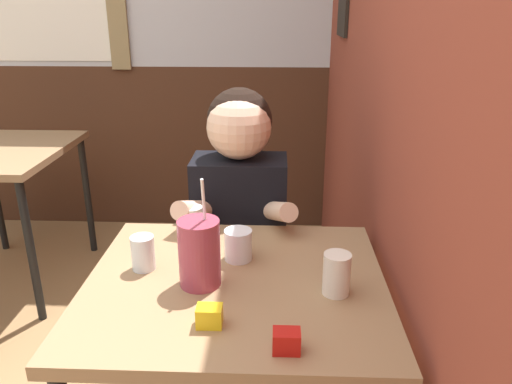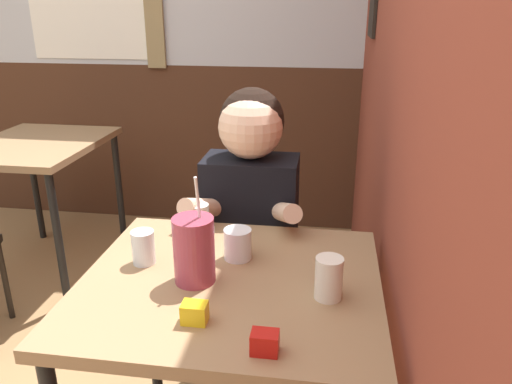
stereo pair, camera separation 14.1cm
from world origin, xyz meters
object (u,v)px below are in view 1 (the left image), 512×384
(person_seated, at_px, (240,235))
(background_table, at_px, (1,166))
(main_table, at_px, (236,308))
(cocktail_pitcher, at_px, (199,253))

(person_seated, bearing_deg, background_table, 150.49)
(main_table, xyz_separation_m, background_table, (-1.34, 1.27, -0.00))
(main_table, height_order, background_table, same)
(person_seated, distance_m, cocktail_pitcher, 0.58)
(person_seated, relative_size, cocktail_pitcher, 3.99)
(main_table, xyz_separation_m, cocktail_pitcher, (-0.09, -0.02, 0.18))
(person_seated, height_order, cocktail_pitcher, person_seated)
(main_table, relative_size, background_table, 0.98)
(main_table, distance_m, cocktail_pitcher, 0.20)
(background_table, height_order, person_seated, person_seated)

